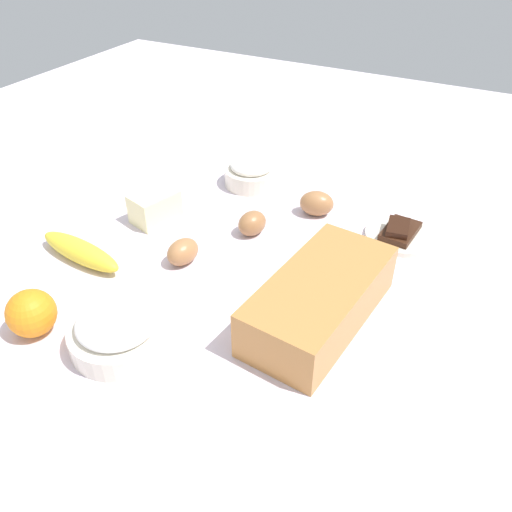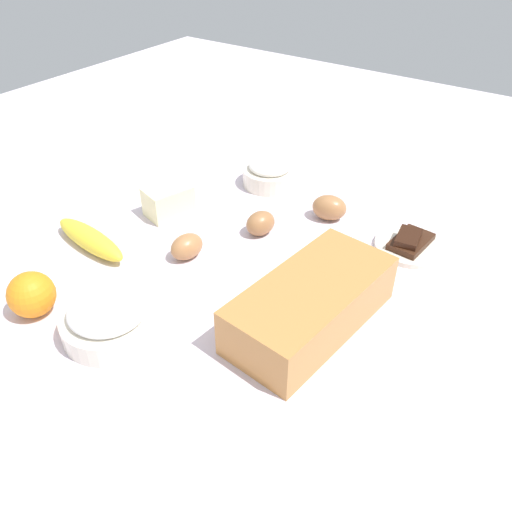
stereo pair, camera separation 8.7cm
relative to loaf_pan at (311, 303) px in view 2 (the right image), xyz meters
The scene contains 11 objects.
ground_plane 0.16m from the loaf_pan, 111.08° to the right, with size 2.40×2.40×0.02m, color silver.
loaf_pan is the anchor object (origin of this frame).
flour_bowl 0.45m from the loaf_pan, 138.59° to the right, with size 0.12×0.12×0.06m.
sugar_bowl 0.30m from the loaf_pan, 51.69° to the right, with size 0.15×0.15×0.07m.
banana 0.44m from the loaf_pan, 82.66° to the right, with size 0.19×0.04×0.04m, color yellow.
orange_fruit 0.43m from the loaf_pan, 58.63° to the right, with size 0.07×0.07×0.07m, color orange.
butter_block 0.42m from the loaf_pan, 106.43° to the right, with size 0.09×0.06×0.06m, color #F4EDB2.
egg_near_butter 0.31m from the loaf_pan, 156.98° to the right, with size 0.05×0.05×0.07m, color #A46E42.
egg_beside_bowl 0.27m from the loaf_pan, 95.20° to the right, with size 0.05×0.05×0.06m, color #A97145.
egg_loose 0.26m from the loaf_pan, 128.72° to the right, with size 0.05×0.05×0.06m, color #9C683F.
chocolate_plate 0.29m from the loaf_pan, 169.45° to the left, with size 0.13×0.13×0.03m.
Camera 2 is at (0.58, 0.40, 0.56)m, focal length 36.24 mm.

